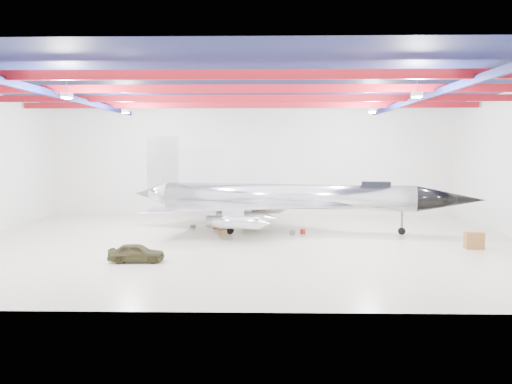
{
  "coord_description": "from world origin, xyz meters",
  "views": [
    {
      "loc": [
        1.49,
        -34.75,
        6.65
      ],
      "look_at": [
        0.71,
        2.0,
        3.44
      ],
      "focal_mm": 35.0,
      "sensor_mm": 36.0,
      "label": 1
    }
  ],
  "objects": [
    {
      "name": "engine_drum",
      "position": [
        3.49,
        3.28,
        0.19
      ],
      "size": [
        0.54,
        0.54,
        0.37
      ],
      "primitive_type": "cylinder",
      "rotation": [
        0.0,
        0.0,
        -0.42
      ],
      "color": "#59595B",
      "rests_on": "floor"
    },
    {
      "name": "wall_back",
      "position": [
        0.0,
        15.0,
        5.5
      ],
      "size": [
        40.0,
        0.0,
        40.0
      ],
      "primitive_type": "plane",
      "rotation": [
        1.57,
        0.0,
        0.0
      ],
      "color": "silver",
      "rests_on": "floor"
    },
    {
      "name": "desk",
      "position": [
        15.28,
        -1.79,
        0.55
      ],
      "size": [
        1.22,
        0.63,
        1.11
      ],
      "primitive_type": "cube",
      "rotation": [
        0.0,
        0.0,
        -0.02
      ],
      "color": "brown",
      "rests_on": "floor"
    },
    {
      "name": "jeep",
      "position": [
        -6.15,
        -6.08,
        0.55
      ],
      "size": [
        3.3,
        1.43,
        1.11
      ],
      "primitive_type": "imported",
      "rotation": [
        0.0,
        0.0,
        1.61
      ],
      "color": "#39341C",
      "rests_on": "floor"
    },
    {
      "name": "ceiling",
      "position": [
        0.0,
        0.0,
        11.0
      ],
      "size": [
        40.0,
        40.0,
        0.0
      ],
      "primitive_type": "plane",
      "rotation": [
        3.14,
        0.0,
        0.0
      ],
      "color": "#0A0F38",
      "rests_on": "wall_back"
    },
    {
      "name": "oil_barrel",
      "position": [
        -1.89,
        3.29,
        0.2
      ],
      "size": [
        0.68,
        0.6,
        0.41
      ],
      "primitive_type": "cube",
      "rotation": [
        0.0,
        0.0,
        0.27
      ],
      "color": "olive",
      "rests_on": "floor"
    },
    {
      "name": "crate_small",
      "position": [
        -4.69,
        6.61,
        0.13
      ],
      "size": [
        0.44,
        0.39,
        0.26
      ],
      "primitive_type": "cube",
      "rotation": [
        0.0,
        0.0,
        -0.27
      ],
      "color": "#59595B",
      "rests_on": "floor"
    },
    {
      "name": "parts_bin",
      "position": [
        0.35,
        7.26,
        0.22
      ],
      "size": [
        0.64,
        0.53,
        0.43
      ],
      "primitive_type": "cube",
      "rotation": [
        0.0,
        0.0,
        0.05
      ],
      "color": "olive",
      "rests_on": "floor"
    },
    {
      "name": "ceiling_structure",
      "position": [
        0.0,
        0.0,
        10.32
      ],
      "size": [
        39.5,
        29.5,
        1.08
      ],
      "color": "maroon",
      "rests_on": "ceiling"
    },
    {
      "name": "floor",
      "position": [
        0.0,
        0.0,
        0.0
      ],
      "size": [
        40.0,
        40.0,
        0.0
      ],
      "primitive_type": "plane",
      "color": "beige",
      "rests_on": "ground"
    },
    {
      "name": "jet_aircraft",
      "position": [
        3.02,
        5.26,
        2.52
      ],
      "size": [
        28.0,
        18.71,
        7.68
      ],
      "rotation": [
        0.0,
        0.0,
        -0.18
      ],
      "color": "silver",
      "rests_on": "floor"
    },
    {
      "name": "toolbox_red",
      "position": [
        -2.74,
        6.16,
        0.16
      ],
      "size": [
        0.48,
        0.4,
        0.31
      ],
      "primitive_type": "cube",
      "rotation": [
        0.0,
        0.0,
        0.09
      ],
      "color": "maroon",
      "rests_on": "floor"
    },
    {
      "name": "tool_chest",
      "position": [
        4.33,
        3.8,
        0.19
      ],
      "size": [
        0.54,
        0.54,
        0.37
      ],
      "primitive_type": "cylinder",
      "rotation": [
        0.0,
        0.0,
        -0.37
      ],
      "color": "maroon",
      "rests_on": "floor"
    }
  ]
}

